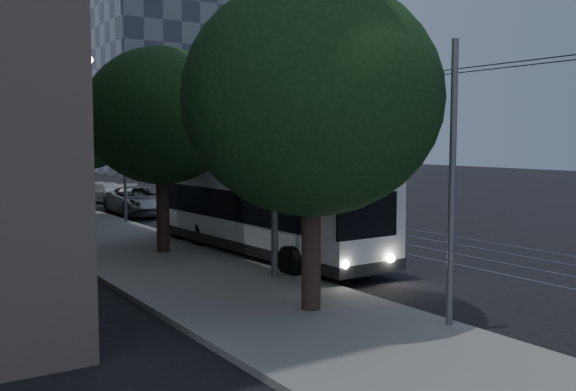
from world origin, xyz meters
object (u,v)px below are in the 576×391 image
(car_white_b, at_px, (110,193))
(streetlamp_far, at_px, (65,112))
(car_white_a, at_px, (128,195))
(car_white_c, at_px, (51,186))
(streetlamp_near, at_px, (286,90))
(trolleybus, at_px, (258,208))
(pickup_silver, at_px, (138,201))
(car_white_d, at_px, (59,182))

(car_white_b, relative_size, streetlamp_far, 0.47)
(car_white_a, bearing_deg, streetlamp_far, 148.79)
(car_white_c, distance_m, streetlamp_near, 33.30)
(trolleybus, relative_size, streetlamp_far, 1.27)
(trolleybus, distance_m, car_white_b, 20.71)
(car_white_b, relative_size, car_white_c, 1.14)
(pickup_silver, xyz_separation_m, car_white_a, (0.70, 3.69, -0.00))
(car_white_c, bearing_deg, streetlamp_near, -76.75)
(car_white_a, height_order, streetlamp_near, streetlamp_near)
(trolleybus, xyz_separation_m, streetlamp_near, (-1.30, -3.82, 3.75))
(trolleybus, distance_m, car_white_d, 32.68)
(trolleybus, height_order, car_white_a, trolleybus)
(streetlamp_far, bearing_deg, streetlamp_near, -90.26)
(car_white_d, bearing_deg, car_white_c, -115.48)
(car_white_a, bearing_deg, car_white_d, 111.61)
(car_white_b, bearing_deg, pickup_silver, -109.41)
(streetlamp_near, bearing_deg, pickup_silver, 83.45)
(car_white_b, xyz_separation_m, car_white_d, (-0.19, 12.01, 0.06))
(pickup_silver, height_order, car_white_b, pickup_silver)
(streetlamp_far, bearing_deg, car_white_c, 83.34)
(pickup_silver, bearing_deg, streetlamp_near, -94.00)
(car_white_b, bearing_deg, streetlamp_near, -110.02)
(car_white_a, xyz_separation_m, streetlamp_far, (-2.59, 3.33, 4.87))
(car_white_b, distance_m, car_white_d, 12.01)
(trolleybus, bearing_deg, streetlamp_far, 91.15)
(car_white_c, relative_size, streetlamp_far, 0.42)
(car_white_b, bearing_deg, car_white_d, 77.19)
(streetlamp_near, bearing_deg, car_white_b, 83.69)
(car_white_a, relative_size, car_white_c, 1.15)
(trolleybus, distance_m, car_white_c, 29.14)
(streetlamp_near, bearing_deg, trolleybus, 71.17)
(pickup_silver, distance_m, car_white_c, 15.53)
(car_white_a, bearing_deg, streetlamp_near, -76.38)
(streetlamp_near, bearing_deg, streetlamp_far, 89.74)
(car_white_b, bearing_deg, streetlamp_far, 166.27)
(car_white_a, distance_m, streetlamp_far, 6.44)
(car_white_c, bearing_deg, pickup_silver, -71.50)
(trolleybus, distance_m, streetlamp_far, 21.06)
(car_white_a, height_order, car_white_b, car_white_a)
(trolleybus, height_order, streetlamp_far, streetlamp_far)
(pickup_silver, xyz_separation_m, car_white_b, (0.70, 7.02, -0.12))
(streetlamp_far, bearing_deg, car_white_d, 78.69)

